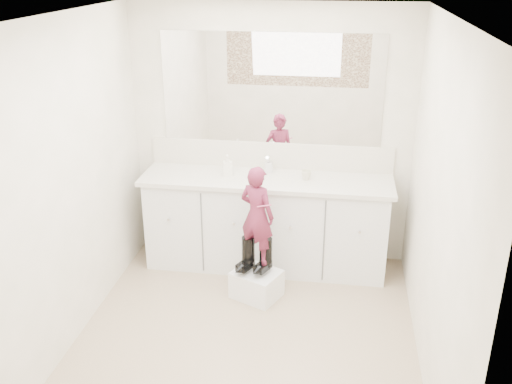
# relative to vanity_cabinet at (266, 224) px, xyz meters

# --- Properties ---
(floor) EXTENTS (3.00, 3.00, 0.00)m
(floor) POSITION_rel_vanity_cabinet_xyz_m (0.00, -1.23, -0.42)
(floor) COLOR #8B7A5B
(floor) RESTS_ON ground
(ceiling) EXTENTS (3.00, 3.00, 0.00)m
(ceiling) POSITION_rel_vanity_cabinet_xyz_m (0.00, -1.23, 1.97)
(ceiling) COLOR white
(ceiling) RESTS_ON wall_back
(wall_back) EXTENTS (2.60, 0.00, 2.60)m
(wall_back) POSITION_rel_vanity_cabinet_xyz_m (0.00, 0.27, 0.77)
(wall_back) COLOR beige
(wall_back) RESTS_ON floor
(wall_front) EXTENTS (2.60, 0.00, 2.60)m
(wall_front) POSITION_rel_vanity_cabinet_xyz_m (0.00, -2.73, 0.77)
(wall_front) COLOR beige
(wall_front) RESTS_ON floor
(wall_left) EXTENTS (0.00, 3.00, 3.00)m
(wall_left) POSITION_rel_vanity_cabinet_xyz_m (-1.30, -1.23, 0.78)
(wall_left) COLOR beige
(wall_left) RESTS_ON floor
(wall_right) EXTENTS (0.00, 3.00, 3.00)m
(wall_right) POSITION_rel_vanity_cabinet_xyz_m (1.30, -1.23, 0.78)
(wall_right) COLOR beige
(wall_right) RESTS_ON floor
(vanity_cabinet) EXTENTS (2.20, 0.55, 0.85)m
(vanity_cabinet) POSITION_rel_vanity_cabinet_xyz_m (0.00, 0.00, 0.00)
(vanity_cabinet) COLOR silver
(vanity_cabinet) RESTS_ON floor
(countertop) EXTENTS (2.28, 0.58, 0.04)m
(countertop) POSITION_rel_vanity_cabinet_xyz_m (0.00, -0.01, 0.45)
(countertop) COLOR beige
(countertop) RESTS_ON vanity_cabinet
(backsplash) EXTENTS (2.28, 0.03, 0.25)m
(backsplash) POSITION_rel_vanity_cabinet_xyz_m (0.00, 0.26, 0.59)
(backsplash) COLOR beige
(backsplash) RESTS_ON countertop
(mirror) EXTENTS (2.00, 0.02, 1.00)m
(mirror) POSITION_rel_vanity_cabinet_xyz_m (0.00, 0.26, 1.22)
(mirror) COLOR white
(mirror) RESTS_ON wall_back
(dot_panel) EXTENTS (2.00, 0.01, 1.20)m
(dot_panel) POSITION_rel_vanity_cabinet_xyz_m (0.00, -2.71, 1.22)
(dot_panel) COLOR #472819
(dot_panel) RESTS_ON wall_front
(faucet) EXTENTS (0.08, 0.08, 0.10)m
(faucet) POSITION_rel_vanity_cabinet_xyz_m (0.00, 0.15, 0.52)
(faucet) COLOR silver
(faucet) RESTS_ON countertop
(cup) EXTENTS (0.10, 0.10, 0.09)m
(cup) POSITION_rel_vanity_cabinet_xyz_m (0.36, 0.00, 0.51)
(cup) COLOR beige
(cup) RESTS_ON countertop
(soap_bottle) EXTENTS (0.10, 0.10, 0.19)m
(soap_bottle) POSITION_rel_vanity_cabinet_xyz_m (-0.36, 0.02, 0.56)
(soap_bottle) COLOR silver
(soap_bottle) RESTS_ON countertop
(step_stool) EXTENTS (0.48, 0.45, 0.24)m
(step_stool) POSITION_rel_vanity_cabinet_xyz_m (-0.00, -0.58, -0.30)
(step_stool) COLOR white
(step_stool) RESTS_ON floor
(boot_left) EXTENTS (0.19, 0.24, 0.32)m
(boot_left) POSITION_rel_vanity_cabinet_xyz_m (-0.08, -0.56, -0.03)
(boot_left) COLOR black
(boot_left) RESTS_ON step_stool
(boot_right) EXTENTS (0.19, 0.24, 0.32)m
(boot_right) POSITION_rel_vanity_cabinet_xyz_m (0.07, -0.56, -0.03)
(boot_right) COLOR black
(boot_right) RESTS_ON step_stool
(toddler) EXTENTS (0.37, 0.32, 0.85)m
(toddler) POSITION_rel_vanity_cabinet_xyz_m (-0.00, -0.56, 0.34)
(toddler) COLOR #AA345B
(toddler) RESTS_ON step_stool
(toothbrush) EXTENTS (0.13, 0.07, 0.06)m
(toothbrush) POSITION_rel_vanity_cabinet_xyz_m (0.07, -0.64, 0.47)
(toothbrush) COLOR #CB4F79
(toothbrush) RESTS_ON toddler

